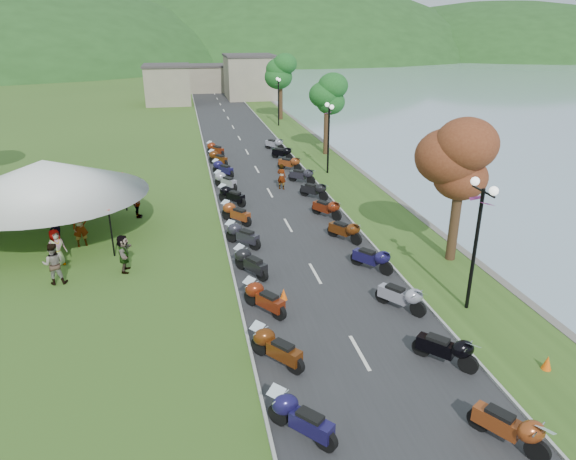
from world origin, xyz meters
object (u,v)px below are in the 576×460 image
pedestrian_a (83,246)px  pedestrian_b (57,283)px  vendor_tent_main (49,199)px  pedestrian_c (58,245)px

pedestrian_a → pedestrian_b: size_ratio=1.07×
pedestrian_a → pedestrian_b: bearing=-117.8°
pedestrian_a → pedestrian_b: (-0.41, -3.99, 0.00)m
vendor_tent_main → pedestrian_a: (1.63, -1.73, -2.00)m
pedestrian_a → vendor_tent_main: bearing=111.5°
pedestrian_b → pedestrian_c: bearing=-81.4°
vendor_tent_main → pedestrian_b: (1.22, -5.72, -2.00)m
vendor_tent_main → pedestrian_a: vendor_tent_main is taller
pedestrian_b → pedestrian_c: (-0.84, 4.29, 0.00)m
vendor_tent_main → pedestrian_b: vendor_tent_main is taller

